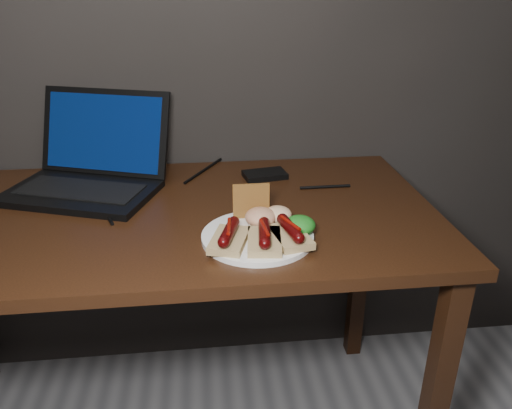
% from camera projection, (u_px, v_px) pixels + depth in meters
% --- Properties ---
extents(desk, '(1.40, 0.70, 0.75)m').
position_uv_depth(desk, '(157.00, 243.00, 1.27)').
color(desk, '#351B0D').
rests_on(desk, ground).
extents(laptop, '(0.46, 0.43, 0.25)m').
position_uv_depth(laptop, '(90.00, 169.00, 1.35)').
color(laptop, black).
rests_on(laptop, desk).
extents(hard_drive, '(0.13, 0.09, 0.02)m').
position_uv_depth(hard_drive, '(265.00, 175.00, 1.44)').
color(hard_drive, black).
rests_on(hard_drive, desk).
extents(desk_cables, '(1.03, 0.43, 0.01)m').
position_uv_depth(desk_cables, '(143.00, 190.00, 1.35)').
color(desk_cables, black).
rests_on(desk_cables, desk).
extents(plate, '(0.31, 0.31, 0.01)m').
position_uv_depth(plate, '(258.00, 236.00, 1.10)').
color(plate, white).
rests_on(plate, desk).
extents(bread_sausage_left, '(0.10, 0.13, 0.04)m').
position_uv_depth(bread_sausage_left, '(229.00, 237.00, 1.05)').
color(bread_sausage_left, tan).
rests_on(bread_sausage_left, plate).
extents(bread_sausage_center, '(0.08, 0.12, 0.04)m').
position_uv_depth(bread_sausage_center, '(264.00, 238.00, 1.05)').
color(bread_sausage_center, tan).
rests_on(bread_sausage_center, plate).
extents(bread_sausage_right, '(0.09, 0.13, 0.04)m').
position_uv_depth(bread_sausage_right, '(290.00, 233.00, 1.07)').
color(bread_sausage_right, tan).
rests_on(bread_sausage_right, plate).
extents(crispbread, '(0.09, 0.01, 0.08)m').
position_uv_depth(crispbread, '(251.00, 201.00, 1.16)').
color(crispbread, '#AB672E').
rests_on(crispbread, plate).
extents(salad_greens, '(0.07, 0.07, 0.04)m').
position_uv_depth(salad_greens, '(300.00, 225.00, 1.10)').
color(salad_greens, '#135210').
rests_on(salad_greens, plate).
extents(salsa_mound, '(0.07, 0.07, 0.04)m').
position_uv_depth(salsa_mound, '(261.00, 217.00, 1.13)').
color(salsa_mound, '#A71E10').
rests_on(salsa_mound, plate).
extents(coleslaw_mound, '(0.06, 0.06, 0.04)m').
position_uv_depth(coleslaw_mound, '(278.00, 214.00, 1.15)').
color(coleslaw_mound, beige).
rests_on(coleslaw_mound, plate).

